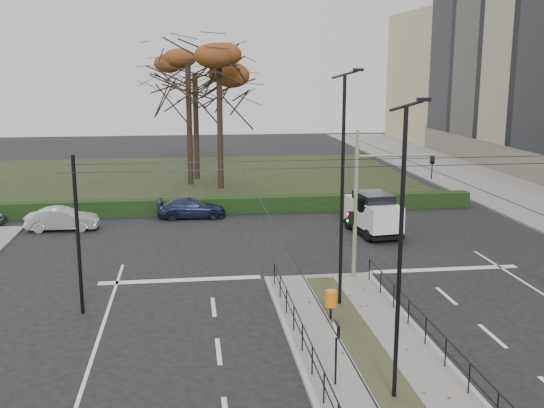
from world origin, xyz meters
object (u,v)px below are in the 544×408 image
at_px(traffic_light, 363,202).
at_px(info_panel, 336,336).
at_px(parked_car_second, 62,219).
at_px(litter_bin, 331,299).
at_px(white_van, 373,213).
at_px(bare_tree_center, 195,82).
at_px(streetlamp_median_far, 343,189).
at_px(bare_tree_near, 219,76).
at_px(parked_car_third, 192,208).
at_px(rust_tree, 188,63).
at_px(streetlamp_median_near, 401,252).

xyz_separation_m(traffic_light, info_panel, (-3.34, -9.41, -1.87)).
bearing_deg(info_panel, parked_car_second, 119.13).
bearing_deg(litter_bin, traffic_light, 62.70).
relative_size(white_van, bare_tree_center, 0.40).
relative_size(info_panel, streetlamp_median_far, 0.21).
bearing_deg(litter_bin, bare_tree_near, 95.33).
distance_m(traffic_light, parked_car_third, 15.14).
height_order(rust_tree, bare_tree_near, rust_tree).
bearing_deg(info_panel, parked_car_third, 99.90).
bearing_deg(rust_tree, bare_tree_center, 78.11).
height_order(info_panel, white_van, white_van).
bearing_deg(white_van, bare_tree_near, 117.25).
bearing_deg(streetlamp_median_near, litter_bin, 95.40).
bearing_deg(streetlamp_median_far, parked_car_third, 108.99).
distance_m(parked_car_third, bare_tree_center, 16.04).
xyz_separation_m(info_panel, bare_tree_center, (-3.33, 36.58, 6.46)).
height_order(streetlamp_median_far, bare_tree_near, bare_tree_near).
distance_m(litter_bin, white_van, 13.28).
bearing_deg(traffic_light, parked_car_third, 119.17).
bearing_deg(bare_tree_center, streetlamp_median_near, -82.71).
height_order(litter_bin, bare_tree_near, bare_tree_near).
relative_size(traffic_light, info_panel, 3.08).
height_order(parked_car_third, bare_tree_center, bare_tree_center).
bearing_deg(litter_bin, streetlamp_median_far, 64.64).
bearing_deg(info_panel, white_van, 70.35).
height_order(rust_tree, bare_tree_center, rust_tree).
relative_size(traffic_light, litter_bin, 5.22).
height_order(streetlamp_median_far, parked_car_second, streetlamp_median_far).
bearing_deg(white_van, rust_tree, 120.40).
bearing_deg(bare_tree_near, parked_car_second, -129.50).
bearing_deg(streetlamp_median_far, bare_tree_center, 99.32).
xyz_separation_m(traffic_light, streetlamp_median_near, (-1.87, -10.31, 0.80)).
distance_m(info_panel, streetlamp_median_near, 3.18).
xyz_separation_m(streetlamp_median_far, bare_tree_center, (-4.98, 30.32, 3.41)).
bearing_deg(rust_tree, parked_car_second, -118.10).
xyz_separation_m(info_panel, white_van, (6.07, 16.99, -0.38)).
height_order(traffic_light, streetlamp_median_near, streetlamp_median_near).
height_order(traffic_light, parked_car_third, traffic_light).
distance_m(parked_car_second, bare_tree_near, 17.10).
xyz_separation_m(streetlamp_median_near, parked_car_second, (-12.71, 21.07, -3.62)).
bearing_deg(rust_tree, litter_bin, -80.64).
bearing_deg(traffic_light, rust_tree, 106.40).
xyz_separation_m(streetlamp_median_far, white_van, (4.42, 10.73, -3.43)).
xyz_separation_m(streetlamp_median_near, parked_car_third, (-5.37, 23.29, -3.67)).
relative_size(streetlamp_median_far, bare_tree_near, 0.73).
height_order(white_van, bare_tree_near, bare_tree_near).
bearing_deg(streetlamp_median_near, info_panel, 148.43).
height_order(traffic_light, rust_tree, rust_tree).
bearing_deg(white_van, streetlamp_median_near, -104.43).
bearing_deg(litter_bin, parked_car_second, 128.28).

